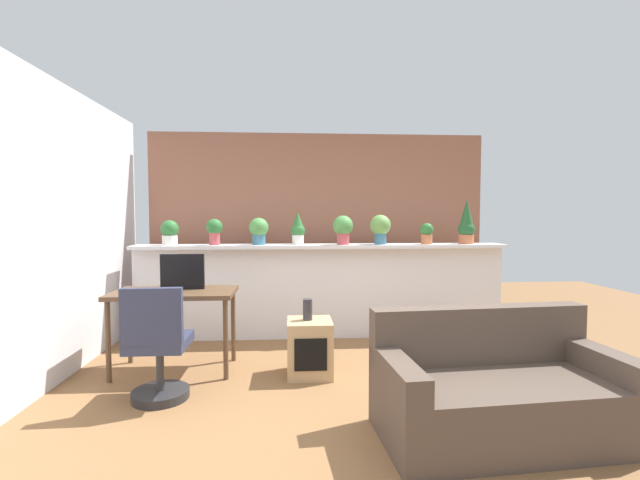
# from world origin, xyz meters

# --- Properties ---
(ground_plane) EXTENTS (12.00, 12.00, 0.00)m
(ground_plane) POSITION_xyz_m (0.00, 0.00, 0.00)
(ground_plane) COLOR brown
(divider_wall) EXTENTS (4.31, 0.16, 1.07)m
(divider_wall) POSITION_xyz_m (0.00, 2.00, 0.53)
(divider_wall) COLOR silver
(divider_wall) RESTS_ON ground
(plant_shelf) EXTENTS (4.31, 0.37, 0.04)m
(plant_shelf) POSITION_xyz_m (0.00, 1.96, 1.09)
(plant_shelf) COLOR silver
(plant_shelf) RESTS_ON divider_wall
(brick_wall_behind) EXTENTS (4.31, 0.10, 2.50)m
(brick_wall_behind) POSITION_xyz_m (0.00, 2.60, 1.25)
(brick_wall_behind) COLOR #935B47
(brick_wall_behind) RESTS_ON ground
(side_wall_left) EXTENTS (0.12, 4.40, 2.60)m
(side_wall_left) POSITION_xyz_m (-2.40, 0.40, 1.30)
(side_wall_left) COLOR silver
(side_wall_left) RESTS_ON ground
(potted_plant_0) EXTENTS (0.20, 0.20, 0.29)m
(potted_plant_0) POSITION_xyz_m (-1.74, 1.98, 1.25)
(potted_plant_0) COLOR silver
(potted_plant_0) RESTS_ON plant_shelf
(potted_plant_1) EXTENTS (0.18, 0.18, 0.30)m
(potted_plant_1) POSITION_xyz_m (-1.23, 1.94, 1.28)
(potted_plant_1) COLOR #B7474C
(potted_plant_1) RESTS_ON plant_shelf
(potted_plant_2) EXTENTS (0.22, 0.22, 0.31)m
(potted_plant_2) POSITION_xyz_m (-0.73, 1.97, 1.28)
(potted_plant_2) COLOR #386B84
(potted_plant_2) RESTS_ON plant_shelf
(potted_plant_3) EXTENTS (0.17, 0.17, 0.38)m
(potted_plant_3) POSITION_xyz_m (-0.28, 1.98, 1.29)
(potted_plant_3) COLOR silver
(potted_plant_3) RESTS_ON plant_shelf
(potted_plant_4) EXTENTS (0.23, 0.23, 0.34)m
(potted_plant_4) POSITION_xyz_m (0.24, 1.92, 1.30)
(potted_plant_4) COLOR #B7474C
(potted_plant_4) RESTS_ON plant_shelf
(potted_plant_5) EXTENTS (0.24, 0.24, 0.35)m
(potted_plant_5) POSITION_xyz_m (0.69, 1.95, 1.31)
(potted_plant_5) COLOR #386B84
(potted_plant_5) RESTS_ON plant_shelf
(potted_plant_6) EXTENTS (0.15, 0.15, 0.25)m
(potted_plant_6) POSITION_xyz_m (1.24, 1.94, 1.24)
(potted_plant_6) COLOR #C66B42
(potted_plant_6) RESTS_ON plant_shelf
(potted_plant_7) EXTENTS (0.20, 0.20, 0.53)m
(potted_plant_7) POSITION_xyz_m (1.74, 1.98, 1.34)
(potted_plant_7) COLOR #C66B42
(potted_plant_7) RESTS_ON plant_shelf
(desk) EXTENTS (1.10, 0.60, 0.75)m
(desk) POSITION_xyz_m (-1.43, 0.96, 0.67)
(desk) COLOR brown
(desk) RESTS_ON ground
(tv_monitor) EXTENTS (0.40, 0.04, 0.33)m
(tv_monitor) POSITION_xyz_m (-1.37, 1.04, 0.92)
(tv_monitor) COLOR black
(tv_monitor) RESTS_ON desk
(office_chair) EXTENTS (0.45, 0.45, 0.91)m
(office_chair) POSITION_xyz_m (-1.38, 0.28, 0.39)
(office_chair) COLOR #262628
(office_chair) RESTS_ON ground
(side_cube_shelf) EXTENTS (0.40, 0.41, 0.50)m
(side_cube_shelf) POSITION_xyz_m (-0.19, 0.77, 0.25)
(side_cube_shelf) COLOR tan
(side_cube_shelf) RESTS_ON ground
(vase_on_shelf) EXTENTS (0.09, 0.09, 0.19)m
(vase_on_shelf) POSITION_xyz_m (-0.21, 0.79, 0.59)
(vase_on_shelf) COLOR #2D2D33
(vase_on_shelf) RESTS_ON side_cube_shelf
(couch) EXTENTS (1.62, 0.88, 0.80)m
(couch) POSITION_xyz_m (0.99, -0.38, 0.28)
(couch) COLOR brown
(couch) RESTS_ON ground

